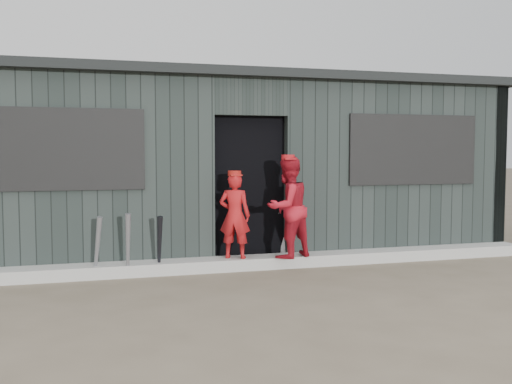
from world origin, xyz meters
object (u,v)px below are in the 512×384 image
object	(u,v)px
bat_left	(97,248)
bat_right	(159,245)
bat_mid	(128,246)
player_grey_back	(293,215)
player_red_left	(235,216)
player_red_right	(288,207)
dugout	(227,167)

from	to	relation	value
bat_left	bat_right	world-z (taller)	bat_left
bat_right	bat_mid	bearing A→B (deg)	-166.29
player_grey_back	bat_mid	bearing A→B (deg)	2.53
bat_mid	player_red_left	distance (m)	1.40
bat_mid	player_red_left	bearing A→B (deg)	7.45
bat_right	player_red_right	world-z (taller)	player_red_right
player_red_left	player_red_right	world-z (taller)	player_red_right
player_red_right	player_red_left	bearing A→B (deg)	-37.29
bat_mid	player_red_left	size ratio (longest dim) A/B	0.72
bat_left	bat_mid	bearing A→B (deg)	-12.23
player_red_left	player_grey_back	size ratio (longest dim) A/B	0.86
player_red_left	bat_right	bearing A→B (deg)	29.73
player_red_right	bat_mid	bearing A→B (deg)	-23.93
bat_mid	player_grey_back	size ratio (longest dim) A/B	0.62
player_red_left	player_grey_back	bearing A→B (deg)	-130.33
bat_mid	bat_right	distance (m)	0.40
bat_right	player_red_right	bearing A→B (deg)	-2.29
bat_left	dugout	xyz separation A→B (m)	(1.99, 1.80, 0.91)
bat_left	player_red_right	size ratio (longest dim) A/B	0.59
dugout	player_red_right	bearing A→B (deg)	-78.27
player_red_right	player_grey_back	xyz separation A→B (m)	(0.28, 0.59, -0.16)
bat_left	player_red_right	distance (m)	2.42
bat_mid	bat_right	xyz separation A→B (m)	(0.38, 0.09, -0.03)
bat_right	player_grey_back	bearing A→B (deg)	15.24
player_red_right	bat_left	bearing A→B (deg)	-25.89
dugout	bat_left	bearing A→B (deg)	-137.84
dugout	bat_mid	bearing A→B (deg)	-131.08
bat_left	player_grey_back	xyz separation A→B (m)	(2.66, 0.54, 0.26)
bat_left	bat_mid	distance (m)	0.36
bat_right	player_red_right	size ratio (longest dim) A/B	0.58
bat_mid	bat_right	world-z (taller)	bat_mid
bat_right	player_red_left	size ratio (longest dim) A/B	0.68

